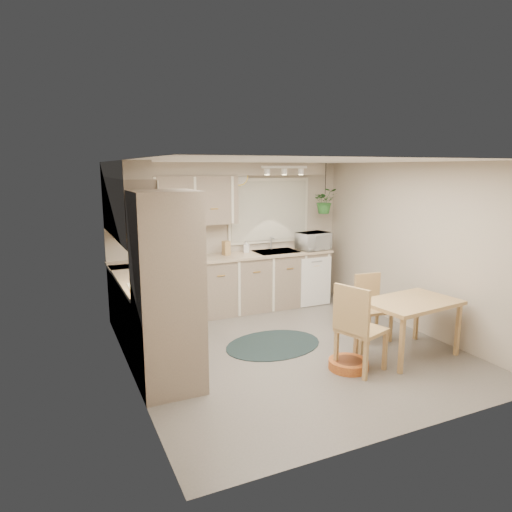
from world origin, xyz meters
The scene contains 35 objects.
floor centered at (0.00, 0.00, 0.00)m, with size 4.20×4.20×0.00m, color #6A635D.
ceiling centered at (0.00, 0.00, 2.40)m, with size 4.20×4.20×0.00m, color white.
wall_back centered at (0.00, 2.10, 1.20)m, with size 4.00×0.04×2.40m, color #ADA08F.
wall_front centered at (0.00, -2.10, 1.20)m, with size 4.00×0.04×2.40m, color #ADA08F.
wall_left centered at (-2.00, 0.00, 1.20)m, with size 0.04×4.20×2.40m, color #ADA08F.
wall_right centered at (2.00, 0.00, 1.20)m, with size 0.04×4.20×2.40m, color #ADA08F.
base_cab_left centered at (-1.70, 0.88, 0.45)m, with size 0.60×1.85×0.90m, color gray.
base_cab_back centered at (-0.20, 1.80, 0.45)m, with size 3.60×0.60×0.90m, color gray.
counter_left centered at (-1.69, 0.88, 0.92)m, with size 0.64×1.89×0.04m, color tan.
counter_back centered at (-0.20, 1.79, 0.92)m, with size 3.64×0.64×0.04m, color tan.
oven_stack centered at (-1.68, -0.38, 1.05)m, with size 0.65×0.65×2.10m, color gray.
wall_oven_face centered at (-1.35, -0.38, 1.05)m, with size 0.02×0.56×0.58m, color silver.
upper_cab_left centered at (-1.82, 1.00, 1.83)m, with size 0.35×2.00×0.75m, color gray.
upper_cab_back centered at (-1.00, 1.93, 1.83)m, with size 2.00×0.35×0.75m, color gray.
soffit_left centered at (-1.85, 1.00, 2.30)m, with size 0.30×2.00×0.20m, color #ADA08F.
soffit_back centered at (-0.20, 1.95, 2.30)m, with size 3.60×0.30×0.20m, color #ADA08F.
cooktop centered at (-1.68, 0.30, 0.94)m, with size 0.52×0.58×0.02m, color silver.
range_hood centered at (-1.70, 0.30, 1.40)m, with size 0.40×0.60×0.14m, color silver.
window_blinds centered at (0.70, 2.07, 1.60)m, with size 1.40×0.02×1.00m, color beige.
window_frame centered at (0.70, 2.08, 1.60)m, with size 1.50×0.02×1.10m, color beige.
sink centered at (0.70, 1.80, 0.90)m, with size 0.70×0.48×0.10m, color #A9ABB1.
dishwasher_front centered at (1.30, 1.49, 0.42)m, with size 0.58×0.01×0.83m, color silver.
track_light_bar centered at (0.70, 1.55, 2.33)m, with size 0.80×0.04×0.04m, color silver.
wall_clock centered at (0.15, 2.07, 2.18)m, with size 0.30×0.30×0.03m, color gold.
dining_table centered at (1.27, -0.76, 0.36)m, with size 1.13×0.75×0.71m, color tan.
chair_left centered at (0.45, -0.86, 0.52)m, with size 0.49×0.49×1.04m, color tan.
chair_back centered at (1.21, -0.13, 0.44)m, with size 0.41×0.41×0.88m, color tan.
braided_rug centered at (-0.14, 0.23, 0.01)m, with size 1.33×1.00×0.01m, color black.
pet_bed centered at (0.33, -0.79, 0.05)m, with size 0.47×0.47×0.11m, color #C67227.
microwave centered at (1.36, 1.70, 1.12)m, with size 0.54×0.30×0.36m, color silver.
soap_bottle centered at (0.21, 1.95, 0.99)m, with size 0.09×0.20×0.09m, color silver.
hanging_plant centered at (1.57, 1.70, 1.72)m, with size 0.39×0.43×0.33m, color #286026.
coffee_maker centered at (-1.08, 1.80, 1.11)m, with size 0.19×0.23×0.33m, color black.
toaster centered at (-0.74, 1.82, 1.03)m, with size 0.30×0.17×0.18m, color #A9ABB1.
knife_block centered at (-0.18, 1.85, 1.05)m, with size 0.10×0.10×0.23m, color tan.
Camera 1 is at (-2.73, -4.88, 2.32)m, focal length 32.00 mm.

